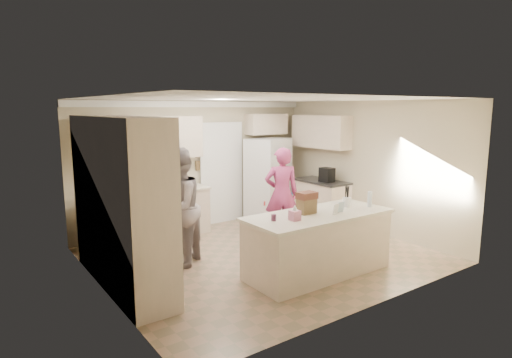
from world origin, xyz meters
TOP-DOWN VIEW (x-y plane):
  - floor at (0.00, 0.00)m, footprint 5.20×4.60m
  - ceiling at (0.00, 0.00)m, footprint 5.20×4.60m
  - wall_back at (0.00, 2.31)m, footprint 5.20×0.02m
  - wall_front at (0.00, -2.31)m, footprint 5.20×0.02m
  - wall_left at (-2.61, 0.00)m, footprint 0.02×4.60m
  - wall_right at (2.61, 0.00)m, footprint 0.02×4.60m
  - crown_back at (0.00, 2.26)m, footprint 5.20×0.08m
  - pantry_bank at (-2.30, 0.20)m, footprint 0.60×2.60m
  - back_base_cab at (-1.15, 2.00)m, footprint 2.20×0.60m
  - back_countertop at (-1.15, 1.99)m, footprint 2.24×0.63m
  - back_upper_cab at (-1.15, 2.12)m, footprint 2.20×0.35m
  - doorway_opening at (0.55, 2.28)m, footprint 0.90×0.06m
  - doorway_casing at (0.55, 2.24)m, footprint 1.02×0.03m
  - wall_frame_upper at (0.02, 2.27)m, footprint 0.15×0.02m
  - wall_frame_lower at (0.02, 2.27)m, footprint 0.15×0.02m
  - refrigerator at (1.51, 1.88)m, footprint 1.09×0.97m
  - fridge_seam at (1.51, 1.52)m, footprint 0.02×0.02m
  - fridge_dispenser at (1.29, 1.51)m, footprint 0.22×0.03m
  - fridge_handle_l at (1.46, 1.51)m, footprint 0.02×0.02m
  - fridge_handle_r at (1.56, 1.51)m, footprint 0.02×0.02m
  - over_fridge_cab at (1.65, 2.12)m, footprint 0.95×0.35m
  - right_base_cab at (2.30, 1.00)m, footprint 0.60×1.20m
  - right_countertop at (2.29, 1.00)m, footprint 0.63×1.24m
  - right_upper_cab at (2.43, 1.20)m, footprint 0.35×1.50m
  - coffee_maker at (2.25, 0.80)m, footprint 0.22×0.28m
  - island_base at (0.20, -1.10)m, footprint 2.20×0.90m
  - island_top at (0.20, -1.10)m, footprint 2.28×0.96m
  - utensil_crock at (0.85, -1.05)m, footprint 0.13×0.13m
  - tissue_box at (-0.35, -1.20)m, footprint 0.13×0.13m
  - tissue_plume at (-0.35, -1.20)m, footprint 0.08×0.08m
  - dollhouse_body at (0.05, -1.00)m, footprint 0.26×0.18m
  - dollhouse_roof at (0.05, -1.00)m, footprint 0.28×0.20m
  - jam_jar at (-0.60, -1.05)m, footprint 0.07×0.07m
  - greeting_card_a at (0.35, -1.30)m, footprint 0.12×0.06m
  - greeting_card_b at (0.50, -1.25)m, footprint 0.12×0.05m
  - water_bottle at (1.15, -1.25)m, footprint 0.07×0.07m
  - shaker_salt at (1.02, -0.88)m, footprint 0.05×0.05m
  - shaker_pepper at (1.09, -0.88)m, footprint 0.05×0.05m
  - teen_boy at (-1.35, 0.40)m, footprint 1.15×1.12m
  - teen_girl at (0.83, 0.55)m, footprint 0.76×0.67m
  - fridge_magnets at (1.51, 1.51)m, footprint 0.76×0.02m

SIDE VIEW (x-z plane):
  - floor at x=0.00m, z-range -0.02..0.00m
  - back_base_cab at x=-1.15m, z-range 0.00..0.88m
  - right_base_cab at x=2.30m, z-range 0.00..0.88m
  - island_base at x=0.20m, z-range 0.00..0.88m
  - teen_girl at x=0.83m, z-range 0.00..1.74m
  - back_countertop at x=-1.15m, z-range 0.88..0.92m
  - refrigerator at x=1.51m, z-range 0.00..1.80m
  - fridge_seam at x=1.51m, z-range 0.01..1.79m
  - right_countertop at x=2.29m, z-range 0.88..0.92m
  - island_top at x=0.20m, z-range 0.88..0.93m
  - fridge_magnets at x=1.51m, z-range 0.18..1.62m
  - teen_boy at x=-1.35m, z-range 0.00..1.86m
  - jam_jar at x=-0.60m, z-range 0.93..1.02m
  - shaker_salt at x=1.02m, z-range 0.93..1.02m
  - shaker_pepper at x=1.09m, z-range 0.93..1.02m
  - tissue_box at x=-0.35m, z-range 0.93..1.07m
  - utensil_crock at x=0.85m, z-range 0.93..1.07m
  - greeting_card_a at x=0.35m, z-range 0.93..1.08m
  - greeting_card_b at x=0.50m, z-range 0.93..1.08m
  - dollhouse_body at x=0.05m, z-range 0.93..1.15m
  - water_bottle at x=1.15m, z-range 0.92..1.17m
  - doorway_opening at x=0.55m, z-range 0.00..2.10m
  - doorway_casing at x=0.55m, z-range -0.06..2.16m
  - fridge_handle_l at x=1.46m, z-range 0.62..1.48m
  - fridge_handle_r at x=1.56m, z-range 0.62..1.48m
  - coffee_maker at x=2.25m, z-range 0.92..1.22m
  - tissue_plume at x=-0.35m, z-range 1.06..1.15m
  - fridge_dispenser at x=1.29m, z-range 0.97..1.32m
  - pantry_bank at x=-2.30m, z-range 0.00..2.35m
  - dollhouse_roof at x=0.05m, z-range 1.15..1.25m
  - wall_frame_lower at x=0.02m, z-range 1.18..1.38m
  - wall_back at x=0.00m, z-range 0.00..2.60m
  - wall_front at x=0.00m, z-range 0.00..2.60m
  - wall_left at x=-2.61m, z-range 0.00..2.60m
  - wall_right at x=2.61m, z-range 0.00..2.60m
  - wall_frame_upper at x=0.02m, z-range 1.45..1.65m
  - back_upper_cab at x=-1.15m, z-range 1.50..2.30m
  - right_upper_cab at x=2.43m, z-range 1.60..2.30m
  - over_fridge_cab at x=1.65m, z-range 1.88..2.33m
  - crown_back at x=0.00m, z-range 2.47..2.59m
  - ceiling at x=0.00m, z-range 2.60..2.62m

